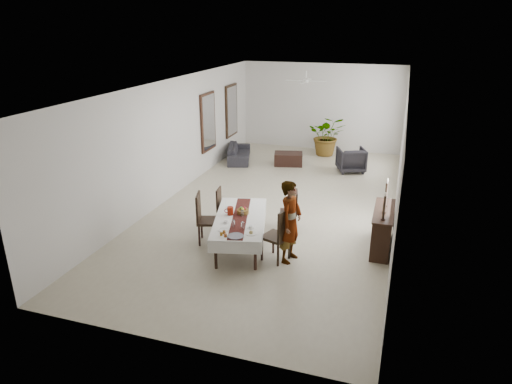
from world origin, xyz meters
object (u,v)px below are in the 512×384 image
object	(u,v)px
dining_table_top	(240,219)
sideboard_body	(382,230)
red_pitcher	(230,211)
woman	(290,222)
sofa	(239,153)

from	to	relation	value
dining_table_top	sideboard_body	xyz separation A→B (m)	(2.93, 0.83, -0.21)
red_pitcher	woman	bearing A→B (deg)	-14.02
sideboard_body	red_pitcher	bearing A→B (deg)	-166.57
dining_table_top	sideboard_body	size ratio (longest dim) A/B	1.49
woman	sideboard_body	size ratio (longest dim) A/B	1.20
woman	sideboard_body	bearing A→B (deg)	-45.43
woman	sofa	bearing A→B (deg)	40.10
red_pitcher	woman	world-z (taller)	woman
dining_table_top	sideboard_body	bearing A→B (deg)	1.33
red_pitcher	sofa	distance (m)	6.46
dining_table_top	red_pitcher	distance (m)	0.29
sideboard_body	sofa	bearing A→B (deg)	134.08
dining_table_top	sofa	world-z (taller)	dining_table_top
woman	sofa	distance (m)	7.36
sideboard_body	sofa	distance (m)	7.46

